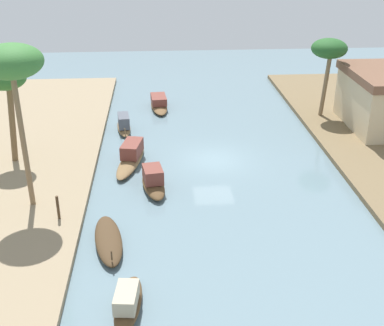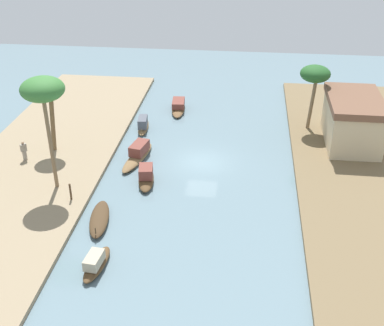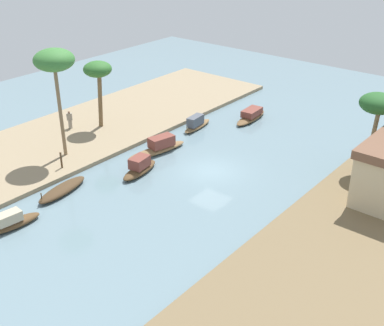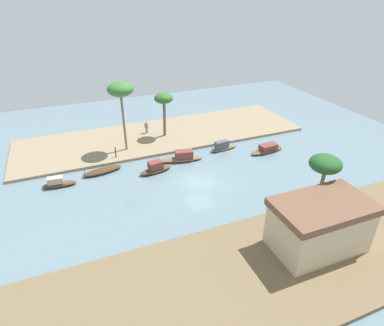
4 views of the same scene
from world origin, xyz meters
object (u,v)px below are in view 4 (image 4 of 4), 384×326
(sampan_downstream_large, at_px, (267,149))
(sampan_near_left_bank, at_px, (182,157))
(palm_tree_left_near, at_px, (164,100))
(palm_tree_right_tall, at_px, (325,165))
(sampan_with_red_awning, at_px, (102,171))
(mooring_post, at_px, (116,152))
(palm_tree_left_far, at_px, (120,90))
(riverside_building, at_px, (319,225))
(sampan_open_hull, at_px, (223,147))
(sampan_upstream_small, at_px, (156,168))
(sampan_midstream, at_px, (58,183))
(person_on_near_bank, at_px, (147,128))

(sampan_downstream_large, height_order, sampan_near_left_bank, sampan_near_left_bank)
(palm_tree_left_near, bearing_deg, palm_tree_right_tall, 107.85)
(sampan_with_red_awning, height_order, mooring_post, mooring_post)
(sampan_downstream_large, distance_m, palm_tree_left_near, 14.32)
(palm_tree_left_far, bearing_deg, riverside_building, 113.77)
(sampan_downstream_large, xyz_separation_m, palm_tree_left_near, (10.23, -8.77, 4.84))
(sampan_near_left_bank, distance_m, sampan_open_hull, 5.76)
(sampan_open_hull, relative_size, sampan_upstream_small, 1.01)
(sampan_open_hull, bearing_deg, mooring_post, -17.52)
(sampan_midstream, xyz_separation_m, mooring_post, (-6.54, -3.63, 0.52))
(sampan_upstream_small, xyz_separation_m, person_on_near_bank, (-1.81, -10.12, 0.58))
(sampan_near_left_bank, xyz_separation_m, sampan_with_red_awning, (8.92, -0.72, -0.22))
(sampan_near_left_bank, bearing_deg, person_on_near_bank, -67.42)
(sampan_upstream_small, relative_size, riverside_building, 0.53)
(mooring_post, relative_size, palm_tree_right_tall, 0.21)
(sampan_midstream, height_order, palm_tree_right_tall, palm_tree_right_tall)
(palm_tree_left_far, xyz_separation_m, riverside_building, (-9.78, 22.21, -5.26))
(palm_tree_left_near, bearing_deg, sampan_open_hull, 131.16)
(palm_tree_left_far, bearing_deg, mooring_post, 45.56)
(sampan_near_left_bank, bearing_deg, mooring_post, -13.73)
(sampan_open_hull, bearing_deg, person_on_near_bank, -53.47)
(sampan_near_left_bank, xyz_separation_m, sampan_upstream_small, (3.53, 1.35, 0.02))
(person_on_near_bank, height_order, palm_tree_left_near, palm_tree_left_near)
(sampan_downstream_large, relative_size, palm_tree_left_near, 0.81)
(palm_tree_right_tall, xyz_separation_m, riverside_building, (2.65, 3.14, -2.89))
(sampan_near_left_bank, height_order, sampan_with_red_awning, sampan_near_left_bank)
(sampan_upstream_small, relative_size, palm_tree_right_tall, 0.66)
(sampan_open_hull, bearing_deg, palm_tree_left_far, -26.81)
(sampan_open_hull, distance_m, riverside_building, 18.21)
(sampan_midstream, distance_m, riverside_building, 24.74)
(mooring_post, xyz_separation_m, palm_tree_left_near, (-7.22, -3.68, 4.30))
(sampan_midstream, xyz_separation_m, palm_tree_left_near, (-13.76, -7.32, 4.82))
(sampan_with_red_awning, xyz_separation_m, person_on_near_bank, (-7.20, -8.05, 0.81))
(sampan_near_left_bank, height_order, palm_tree_right_tall, palm_tree_right_tall)
(sampan_with_red_awning, distance_m, palm_tree_right_tall, 22.44)
(sampan_near_left_bank, height_order, mooring_post, mooring_post)
(riverside_building, bearing_deg, sampan_downstream_large, -111.00)
(sampan_midstream, xyz_separation_m, sampan_upstream_small, (-9.95, 0.98, 0.07))
(riverside_building, bearing_deg, person_on_near_bank, -76.29)
(palm_tree_left_near, distance_m, riverside_building, 24.79)
(sampan_near_left_bank, height_order, sampan_upstream_small, sampan_upstream_small)
(mooring_post, xyz_separation_m, palm_tree_left_far, (-1.59, -1.63, 6.69))
(riverside_building, bearing_deg, sampan_midstream, -42.99)
(mooring_post, height_order, palm_tree_left_far, palm_tree_left_far)
(sampan_open_hull, xyz_separation_m, riverside_building, (1.27, 18.07, 1.90))
(sampan_near_left_bank, distance_m, mooring_post, 7.68)
(sampan_midstream, relative_size, palm_tree_right_tall, 0.59)
(sampan_near_left_bank, distance_m, person_on_near_bank, 8.96)
(sampan_upstream_small, bearing_deg, sampan_open_hull, -176.14)
(sampan_near_left_bank, bearing_deg, sampan_downstream_large, -178.34)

